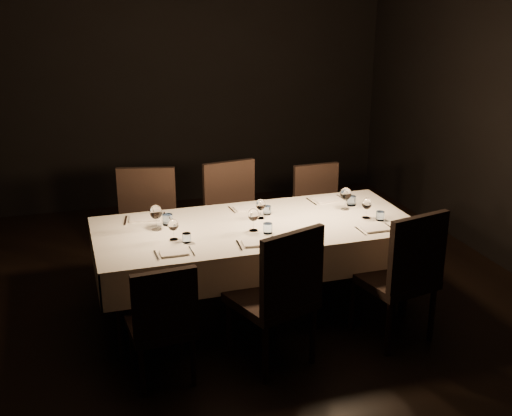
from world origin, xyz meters
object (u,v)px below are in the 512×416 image
object	(u,v)px
dining_table	(256,233)
chair_far_right	(320,209)
chair_near_center	(279,292)
chair_near_left	(163,319)
chair_far_left	(147,225)
chair_far_center	(235,215)
chair_near_right	(403,272)

from	to	relation	value
dining_table	chair_far_right	size ratio (longest dim) A/B	2.70
dining_table	chair_near_center	bearing A→B (deg)	-95.87
chair_near_left	chair_far_left	bearing A→B (deg)	-98.44
chair_near_left	chair_far_right	world-z (taller)	chair_far_right
chair_near_center	chair_far_center	bearing A→B (deg)	-113.96
dining_table	chair_far_right	distance (m)	1.23
dining_table	chair_near_right	size ratio (longest dim) A/B	2.41
chair_far_center	chair_far_right	xyz separation A→B (m)	(0.85, 0.04, -0.05)
dining_table	chair_near_center	size ratio (longest dim) A/B	2.40
chair_near_left	chair_far_center	world-z (taller)	chair_far_center
dining_table	chair_near_left	size ratio (longest dim) A/B	2.87
chair_far_left	chair_near_right	bearing A→B (deg)	-27.66
chair_near_right	chair_far_left	bearing A→B (deg)	-54.95
chair_far_center	chair_near_right	bearing A→B (deg)	-69.26
chair_far_center	chair_far_right	bearing A→B (deg)	-5.30
chair_near_left	chair_near_center	distance (m)	0.81
chair_near_center	chair_far_right	size ratio (longest dim) A/B	1.13
chair_near_center	chair_near_right	world-z (taller)	chair_near_center
chair_near_left	chair_far_right	bearing A→B (deg)	-141.68
dining_table	chair_far_left	xyz separation A→B (m)	(-0.77, 0.75, -0.12)
dining_table	chair_near_left	bearing A→B (deg)	-137.98
dining_table	chair_near_left	world-z (taller)	chair_near_left
chair_far_right	chair_far_center	bearing A→B (deg)	-178.37
chair_near_left	chair_near_center	xyz separation A→B (m)	(0.80, -0.01, 0.08)
chair_near_left	chair_near_center	bearing A→B (deg)	175.28
dining_table	chair_far_left	distance (m)	1.08
chair_near_left	chair_near_right	bearing A→B (deg)	177.03
chair_near_left	chair_far_right	xyz separation A→B (m)	(1.78, 1.62, 0.03)
chair_near_right	chair_far_center	size ratio (longest dim) A/B	1.01
chair_near_center	chair_far_left	xyz separation A→B (m)	(-0.68, 1.56, -0.00)
chair_near_right	chair_far_left	xyz separation A→B (m)	(-1.66, 1.51, 0.00)
chair_near_left	chair_far_right	distance (m)	2.41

